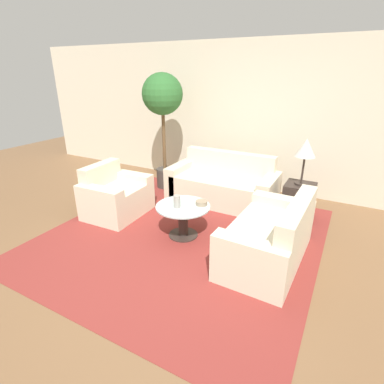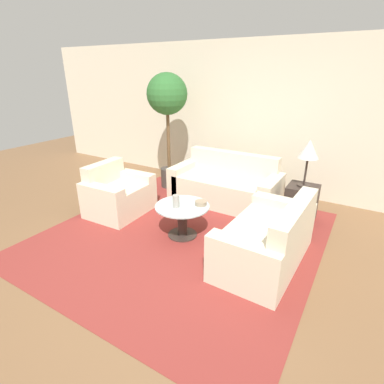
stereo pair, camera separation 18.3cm
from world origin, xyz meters
name	(u,v)px [view 1 (the left image)]	position (x,y,z in m)	size (l,w,h in m)	color
ground_plane	(167,259)	(0.00, 0.00, 0.00)	(14.00, 14.00, 0.00)	brown
wall_back	(250,118)	(0.00, 2.83, 1.30)	(10.00, 0.06, 2.60)	beige
rug	(183,235)	(-0.11, 0.57, 0.00)	(3.45, 3.57, 0.01)	maroon
sofa_main	(223,185)	(-0.10, 1.93, 0.28)	(1.79, 0.82, 0.81)	beige
armchair	(114,197)	(-1.39, 0.67, 0.28)	(0.79, 0.96, 0.78)	beige
loveseat	(273,240)	(1.09, 0.56, 0.28)	(0.82, 1.46, 0.79)	beige
coffee_table	(183,217)	(-0.11, 0.57, 0.29)	(0.72, 0.72, 0.44)	#332823
side_table	(298,201)	(1.14, 1.87, 0.27)	(0.42, 0.42, 0.54)	#332823
table_lamp	(306,149)	(1.14, 1.87, 1.06)	(0.29, 0.29, 0.68)	#332823
potted_plant	(163,103)	(-1.34, 2.01, 1.56)	(0.71, 0.71, 2.07)	#3D3833
vase	(177,201)	(-0.15, 0.50, 0.53)	(0.09, 0.09, 0.16)	#9E998E
bowl	(201,203)	(0.09, 0.72, 0.47)	(0.16, 0.16, 0.05)	gray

